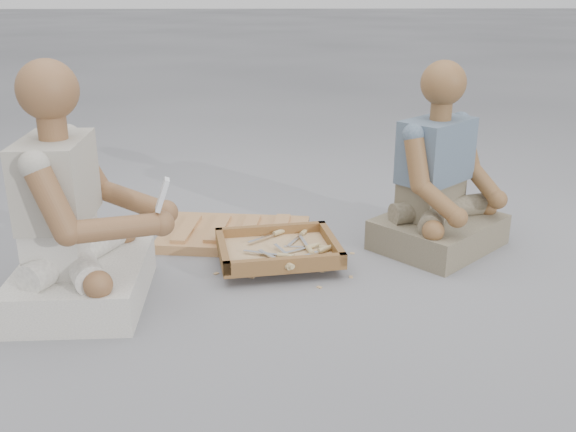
{
  "coord_description": "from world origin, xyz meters",
  "views": [
    {
      "loc": [
        -0.1,
        -2.11,
        1.14
      ],
      "look_at": [
        -0.03,
        0.19,
        0.3
      ],
      "focal_mm": 40.0,
      "sensor_mm": 36.0,
      "label": 1
    }
  ],
  "objects_px": {
    "carved_panel": "(235,234)",
    "tool_tray": "(278,250)",
    "craftsman": "(75,225)",
    "companion": "(440,188)"
  },
  "relations": [
    {
      "from": "tool_tray",
      "to": "companion",
      "type": "bearing_deg",
      "value": 14.81
    },
    {
      "from": "tool_tray",
      "to": "craftsman",
      "type": "distance_m",
      "value": 0.84
    },
    {
      "from": "companion",
      "to": "craftsman",
      "type": "bearing_deg",
      "value": -23.95
    },
    {
      "from": "carved_panel",
      "to": "craftsman",
      "type": "distance_m",
      "value": 0.87
    },
    {
      "from": "craftsman",
      "to": "companion",
      "type": "xyz_separation_m",
      "value": [
        1.47,
        0.5,
        -0.03
      ]
    },
    {
      "from": "carved_panel",
      "to": "tool_tray",
      "type": "relative_size",
      "value": 1.21
    },
    {
      "from": "craftsman",
      "to": "companion",
      "type": "relative_size",
      "value": 1.08
    },
    {
      "from": "tool_tray",
      "to": "companion",
      "type": "height_order",
      "value": "companion"
    },
    {
      "from": "carved_panel",
      "to": "companion",
      "type": "bearing_deg",
      "value": -6.66
    },
    {
      "from": "carved_panel",
      "to": "tool_tray",
      "type": "bearing_deg",
      "value": -56.31
    }
  ]
}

